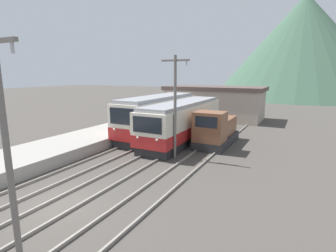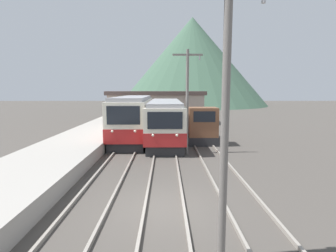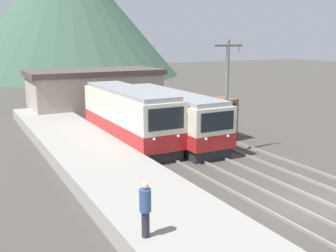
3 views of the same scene
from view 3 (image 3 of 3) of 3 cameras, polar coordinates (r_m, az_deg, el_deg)
ground_plane at (r=18.09m, az=20.00°, el=-11.18°), size 200.00×200.00×0.00m
platform_left at (r=14.22m, az=2.35°, el=-15.26°), size 4.50×54.00×0.82m
track_left at (r=16.34m, az=13.73°, el=-13.10°), size 1.54×60.00×0.14m
track_center at (r=18.21m, az=20.45°, el=-10.83°), size 1.54×60.00×0.14m
commuter_train_left at (r=27.00m, az=-5.70°, el=1.13°), size 2.84×11.07×3.82m
commuter_train_center at (r=27.75m, az=0.06°, el=1.19°), size 2.84×11.99×3.48m
shunting_locomotive at (r=29.32m, az=5.26°, el=0.91°), size 2.40×5.83×3.00m
catenary_mast_mid at (r=24.25m, az=8.55°, el=4.73°), size 2.00×0.20×7.03m
person_on_platform at (r=12.69m, az=-3.31°, el=-11.72°), size 0.38×0.38×1.84m
station_building at (r=38.94m, az=-10.54°, el=4.98°), size 12.60×6.30×4.24m
mountain_backdrop at (r=83.37m, az=-14.35°, el=15.90°), size 43.51×43.51×25.38m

